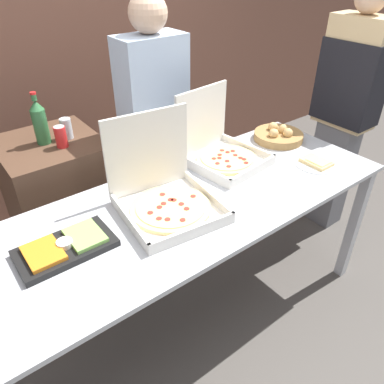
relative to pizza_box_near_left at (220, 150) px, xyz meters
name	(u,v)px	position (x,y,z in m)	size (l,w,h in m)	color
ground_plane	(192,313)	(-0.39, -0.23, -0.96)	(16.00, 16.00, 0.00)	#514C47
brick_wall_behind	(51,39)	(-0.39, 1.47, 0.44)	(10.00, 0.06, 2.80)	brown
buffet_table	(192,217)	(-0.39, -0.23, -0.18)	(2.24, 0.83, 0.89)	#B7BABF
pizza_box_near_left	(220,150)	(0.00, 0.00, 0.00)	(0.46, 0.47, 0.41)	silver
pizza_box_far_left	(165,194)	(-0.53, -0.20, 0.00)	(0.50, 0.51, 0.44)	silver
paper_plate_front_center	(316,163)	(0.42, -0.39, -0.06)	(0.25, 0.25, 0.03)	white
veggie_tray	(65,247)	(-1.05, -0.20, -0.05)	(0.40, 0.23, 0.05)	black
bread_basket	(278,135)	(0.50, -0.02, -0.04)	(0.32, 0.32, 0.10)	#9E7542
sideboard_podium	(64,211)	(-0.80, 0.63, -0.46)	(0.58, 0.60, 1.01)	#4C3323
soda_bottle	(40,122)	(-0.82, 0.63, 0.18)	(0.08, 0.08, 0.30)	#2D6638
soda_can_silver	(66,128)	(-0.69, 0.60, 0.11)	(0.07, 0.07, 0.12)	silver
soda_can_colored	(61,137)	(-0.76, 0.51, 0.11)	(0.07, 0.07, 0.12)	red
person_guest_plaid	(155,139)	(-0.20, 0.41, -0.03)	(0.40, 0.22, 1.78)	slate
person_server_vest	(346,104)	(1.12, -0.09, 0.06)	(0.24, 0.42, 1.81)	slate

